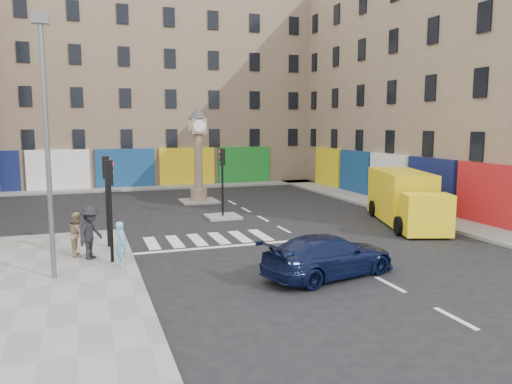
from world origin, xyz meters
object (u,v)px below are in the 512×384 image
traffic_light_left_far (107,187)px  pedestrian_dark (90,233)px  pedestrian_tan (78,234)px  traffic_light_left_near (110,194)px  lamp_post (46,135)px  navy_sedan (329,256)px  traffic_light_island (222,171)px  clock_pillar (198,149)px  pedestrian_blue (121,243)px  yellow_van (405,198)px

traffic_light_left_far → pedestrian_dark: traffic_light_left_far is taller
pedestrian_tan → traffic_light_left_near: bearing=-140.8°
pedestrian_dark → lamp_post: bearing=-176.2°
traffic_light_left_far → pedestrian_dark: size_ratio=1.87×
lamp_post → navy_sedan: lamp_post is taller
traffic_light_island → clock_pillar: clock_pillar is taller
clock_pillar → pedestrian_tan: size_ratio=3.65×
navy_sedan → pedestrian_blue: (-6.57, 3.17, 0.22)m
lamp_post → navy_sedan: 9.95m
navy_sedan → pedestrian_blue: pedestrian_blue is taller
traffic_light_island → clock_pillar: bearing=90.0°
traffic_light_island → lamp_post: 12.52m
pedestrian_dark → clock_pillar: bearing=5.7°
traffic_light_left_far → traffic_light_island: size_ratio=1.00×
yellow_van → pedestrian_blue: size_ratio=4.88×
traffic_light_left_far → yellow_van: bearing=3.0°
navy_sedan → pedestrian_dark: bearing=45.8°
traffic_light_left_far → traffic_light_left_near: bearing=-90.0°
pedestrian_tan → lamp_post: bearing=163.1°
lamp_post → navy_sedan: (8.77, -2.33, -4.08)m
traffic_light_left_near → pedestrian_dark: traffic_light_left_near is taller
traffic_light_left_far → pedestrian_tan: (-1.17, -1.06, -1.63)m
clock_pillar → yellow_van: 13.78m
pedestrian_blue → pedestrian_dark: (-1.01, 1.21, 0.20)m
clock_pillar → pedestrian_tan: clock_pillar is taller
traffic_light_left_near → pedestrian_dark: size_ratio=1.87×
pedestrian_blue → pedestrian_tan: (-1.47, 1.90, 0.05)m
pedestrian_tan → pedestrian_blue: bearing=-144.2°
traffic_light_left_far → clock_pillar: size_ratio=0.61×
yellow_van → pedestrian_dark: 15.73m
traffic_light_left_far → traffic_light_island: (6.30, 5.40, -0.03)m
traffic_light_island → pedestrian_blue: bearing=-125.7°
traffic_light_island → pedestrian_dark: bearing=-134.5°
traffic_light_left_far → navy_sedan: traffic_light_left_far is taller
traffic_light_island → yellow_van: bearing=-28.5°
yellow_van → traffic_light_island: bearing=169.9°
clock_pillar → navy_sedan: size_ratio=1.24×
lamp_post → traffic_light_left_far: bearing=63.4°
traffic_light_island → pedestrian_blue: traffic_light_island is taller
yellow_van → pedestrian_tan: yellow_van is taller
traffic_light_left_far → pedestrian_tan: 2.27m
navy_sedan → pedestrian_dark: size_ratio=2.48×
lamp_post → yellow_van: (16.71, 4.59, -3.47)m
lamp_post → yellow_van: size_ratio=1.09×
traffic_light_left_far → navy_sedan: bearing=-41.7°
yellow_van → clock_pillar: bearing=147.1°
pedestrian_blue → navy_sedan: bearing=-115.2°
traffic_light_island → yellow_van: traffic_light_island is taller
pedestrian_tan → pedestrian_dark: bearing=-148.3°
yellow_van → lamp_post: bearing=-146.2°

